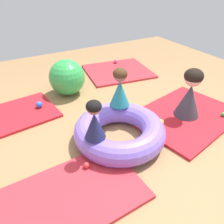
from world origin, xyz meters
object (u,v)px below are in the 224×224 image
Objects in this scene: play_ball_orange at (188,96)px; play_ball_red at (86,165)px; child_in_navy at (94,120)px; play_ball_pink at (116,61)px; exercise_ball_large at (67,77)px; play_ball_green at (223,114)px; child_in_teal at (120,88)px; play_ball_pink_second at (108,163)px; adult_seated at (190,94)px; play_ball_yellow at (160,123)px; inflatable_cushion at (120,131)px; play_ball_teal at (98,154)px; play_ball_blue at (39,105)px.

play_ball_orange is 1.40× the size of play_ball_red.
child_in_navy is 3.11m from play_ball_pink.
exercise_ball_large is (0.48, 1.86, 0.24)m from play_ball_red.
child_in_navy is 2.10m from play_ball_green.
child_in_teal reaches higher than play_ball_red.
play_ball_red is 0.24m from play_ball_pink_second.
play_ball_pink is (1.14, 2.05, -0.48)m from child_in_teal.
adult_seated reaches higher than play_ball_orange.
play_ball_yellow is 1.46× the size of play_ball_red.
play_ball_pink is at bearing -83.71° from child_in_navy.
play_ball_pink_second is at bearing -179.22° from play_ball_green.
inflatable_cushion is at bearing 175.41° from play_ball_yellow.
play_ball_teal is 0.87× the size of play_ball_blue.
child_in_navy is 0.64× the size of adult_seated.
child_in_teal is 5.39× the size of play_ball_yellow.
play_ball_teal is (0.20, 0.09, 0.01)m from play_ball_red.
play_ball_green is (1.63, -0.34, -0.08)m from inflatable_cushion.
adult_seated is 11.48× the size of play_ball_green.
play_ball_pink is at bearing 96.05° from play_ball_orange.
play_ball_red is 1.94m from exercise_ball_large.
inflatable_cushion is at bearing 24.64° from play_ball_teal.
play_ball_green is at bearing -1.66° from play_ball_red.
child_in_teal is at bearing 135.99° from play_ball_yellow.
play_ball_blue is at bearing 94.66° from play_ball_red.
adult_seated is 1.62m from play_ball_pink_second.
inflatable_cushion reaches higher than play_ball_yellow.
play_ball_blue is (-0.73, 1.29, -0.06)m from inflatable_cushion.
child_in_navy is 0.76× the size of exercise_ball_large.
child_in_navy reaches higher than play_ball_green.
play_ball_pink is 2.36m from play_ball_blue.
play_ball_red is at bearing 157.58° from play_ball_pink_second.
play_ball_pink is at bearing 53.96° from play_ball_red.
play_ball_red is at bearing 78.64° from child_in_navy.
adult_seated is at bearing 7.91° from play_ball_red.
adult_seated is 7.62× the size of play_ball_pink.
exercise_ball_large reaches higher than play_ball_blue.
play_ball_pink is at bearing 28.34° from play_ball_blue.
child_in_teal reaches higher than play_ball_teal.
play_ball_yellow is at bearing -4.59° from inflatable_cushion.
play_ball_blue reaches higher than play_ball_yellow.
play_ball_red is at bearing -169.93° from play_ball_yellow.
play_ball_orange is at bearing -83.95° from play_ball_pink.
exercise_ball_large reaches higher than play_ball_yellow.
play_ball_teal is 0.14× the size of exercise_ball_large.
child_in_navy reaches higher than play_ball_blue.
inflatable_cushion is 0.59m from child_in_teal.
inflatable_cushion reaches higher than play_ball_blue.
play_ball_pink is at bearing 58.06° from play_ball_pink_second.
adult_seated is at bearing 58.11° from child_in_teal.
adult_seated is at bearing 145.66° from play_ball_green.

